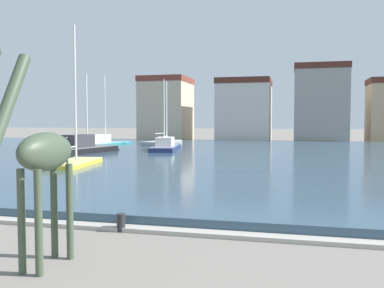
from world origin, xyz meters
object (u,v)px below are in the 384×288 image
sailboat_grey (165,144)px  sailboat_black (87,150)px  giraffe_statue (41,156)px  sailboat_navy (167,148)px  mooring_bollard (121,223)px  sailboat_yellow (77,164)px  sailboat_teal (105,144)px

sailboat_grey → sailboat_black: size_ratio=0.90×
sailboat_grey → giraffe_statue: bearing=-76.4°
sailboat_grey → sailboat_navy: bearing=-71.4°
mooring_bollard → sailboat_grey: bearing=105.4°
sailboat_yellow → giraffe_statue: bearing=-63.2°
sailboat_yellow → sailboat_black: sailboat_yellow is taller
mooring_bollard → sailboat_teal: bearing=116.2°
sailboat_grey → sailboat_teal: size_ratio=0.82×
sailboat_teal → giraffe_statue: bearing=-66.4°
sailboat_grey → sailboat_black: bearing=-101.6°
giraffe_statue → mooring_bollard: size_ratio=9.17×
giraffe_statue → sailboat_teal: 37.84m
giraffe_statue → mooring_bollard: giraffe_statue is taller
sailboat_grey → mooring_bollard: sailboat_grey is taller
sailboat_teal → sailboat_black: (3.45, -10.57, 0.12)m
sailboat_grey → sailboat_yellow: bearing=-87.0°
mooring_bollard → sailboat_yellow: bearing=123.5°
sailboat_black → mooring_bollard: size_ratio=17.02×
sailboat_grey → sailboat_yellow: 21.63m
sailboat_yellow → sailboat_teal: size_ratio=0.95×
giraffe_statue → sailboat_grey: sailboat_grey is taller
sailboat_teal → sailboat_grey: bearing=22.3°
sailboat_teal → sailboat_black: 11.12m
sailboat_yellow → sailboat_black: (-3.82, 8.53, 0.24)m
sailboat_grey → sailboat_navy: sailboat_grey is taller
sailboat_grey → sailboat_black: (-2.68, -13.08, 0.20)m
sailboat_grey → sailboat_teal: 6.63m
giraffe_statue → sailboat_teal: size_ratio=0.49×
sailboat_yellow → sailboat_navy: 14.25m
giraffe_statue → mooring_bollard: bearing=82.2°
sailboat_yellow → sailboat_black: bearing=114.1°
sailboat_teal → sailboat_black: size_ratio=1.09×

